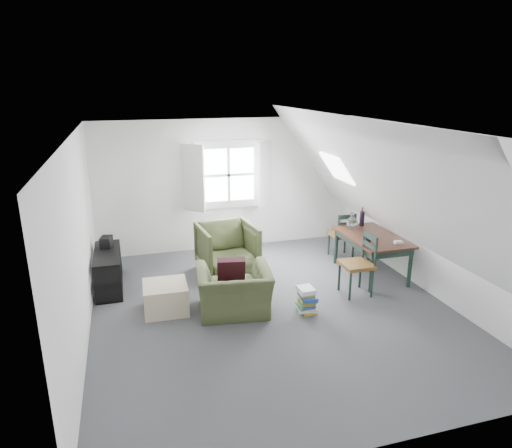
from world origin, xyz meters
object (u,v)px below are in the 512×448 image
object	(u,v)px
armchair_far	(228,271)
armchair_near	(234,312)
dining_chair_near	(359,263)
media_shelf	(109,273)
magazine_stack	(307,300)
dining_chair_far	(342,234)
dining_table	(372,241)
ottoman	(166,297)

from	to	relation	value
armchair_far	armchair_near	bearing A→B (deg)	-105.56
dining_chair_near	media_shelf	distance (m)	3.89
magazine_stack	media_shelf	bearing A→B (deg)	149.52
dining_chair_far	dining_chair_near	bearing A→B (deg)	78.56
dining_table	dining_chair_near	xyz separation A→B (m)	(-0.56, -0.60, -0.10)
armchair_far	ottoman	xyz separation A→B (m)	(-1.16, -1.12, 0.20)
dining_table	media_shelf	bearing A→B (deg)	169.04
armchair_near	armchair_far	xyz separation A→B (m)	(0.24, 1.45, 0.00)
dining_chair_near	magazine_stack	bearing A→B (deg)	-76.18
dining_chair_near	ottoman	bearing A→B (deg)	-100.61
ottoman	magazine_stack	bearing A→B (deg)	-17.65
armchair_near	dining_table	world-z (taller)	dining_table
armchair_near	dining_table	size ratio (longest dim) A/B	0.73
armchair_far	ottoman	distance (m)	1.63
armchair_far	dining_chair_near	bearing A→B (deg)	-45.01
ottoman	armchair_far	bearing A→B (deg)	44.08
armchair_far	dining_chair_near	world-z (taller)	dining_chair_near
dining_table	ottoman	bearing A→B (deg)	-176.79
media_shelf	magazine_stack	xyz separation A→B (m)	(2.70, -1.59, -0.09)
ottoman	dining_chair_near	distance (m)	2.92
media_shelf	dining_table	bearing A→B (deg)	-4.14
armchair_near	magazine_stack	bearing A→B (deg)	171.87
armchair_near	media_shelf	xyz separation A→B (m)	(-1.71, 1.31, 0.27)
armchair_near	ottoman	size ratio (longest dim) A/B	1.66
armchair_near	magazine_stack	distance (m)	1.04
armchair_near	dining_chair_near	bearing A→B (deg)	-170.59
dining_chair_far	media_shelf	size ratio (longest dim) A/B	0.75
dining_table	media_shelf	distance (m)	4.30
dining_chair_far	magazine_stack	bearing A→B (deg)	57.16
armchair_far	dining_table	distance (m)	2.50
dining_chair_near	magazine_stack	size ratio (longest dim) A/B	2.61
armchair_near	ottoman	world-z (taller)	ottoman
ottoman	dining_chair_near	xyz separation A→B (m)	(2.89, -0.27, 0.30)
media_shelf	ottoman	bearing A→B (deg)	-46.75
armchair_near	dining_chair_far	xyz separation A→B (m)	(2.42, 1.51, 0.46)
ottoman	media_shelf	bearing A→B (deg)	128.77
armchair_far	ottoman	bearing A→B (deg)	-142.20
dining_chair_far	magazine_stack	distance (m)	2.31
ottoman	dining_chair_near	world-z (taller)	dining_chair_near
dining_table	dining_chair_near	size ratio (longest dim) A/B	1.44
dining_chair_far	armchair_far	bearing A→B (deg)	7.36
dining_table	magazine_stack	world-z (taller)	dining_table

